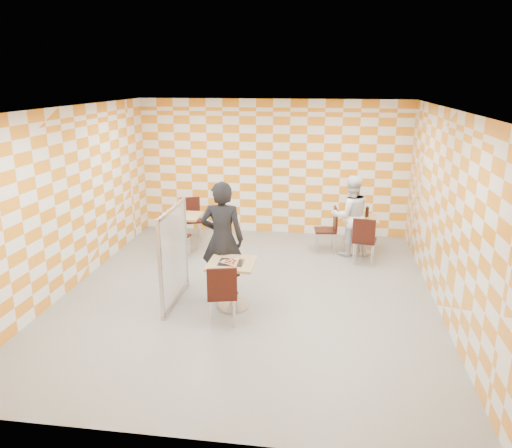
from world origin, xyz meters
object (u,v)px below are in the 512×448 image
(main_table, at_px, (232,277))
(man_white, at_px, (351,216))
(empty_table, at_px, (184,226))
(chair_empty_near, at_px, (174,234))
(chair_second_front, at_px, (364,237))
(sport_bottle, at_px, (355,212))
(chair_main_front, at_px, (222,291))
(partition, at_px, (174,255))
(chair_second_side, at_px, (330,226))
(chair_empty_far, at_px, (191,215))
(second_table, at_px, (359,229))
(man_dark, at_px, (222,239))
(soda_bottle, at_px, (367,212))

(main_table, relative_size, man_white, 0.46)
(empty_table, relative_size, chair_empty_near, 0.81)
(chair_second_front, distance_m, sport_bottle, 0.79)
(chair_second_front, bearing_deg, main_table, -134.01)
(man_white, bearing_deg, chair_main_front, 45.08)
(partition, relative_size, man_white, 0.96)
(chair_second_front, relative_size, sport_bottle, 4.62)
(chair_second_side, height_order, partition, partition)
(main_table, height_order, chair_empty_near, chair_empty_near)
(chair_empty_near, bearing_deg, chair_empty_far, 91.25)
(main_table, bearing_deg, chair_second_front, 45.99)
(chair_main_front, bearing_deg, partition, 142.79)
(second_table, xyz_separation_m, man_white, (-0.20, -0.13, 0.30))
(chair_second_front, distance_m, chair_empty_near, 3.63)
(second_table, xyz_separation_m, man_dark, (-2.31, -2.38, 0.44))
(man_dark, relative_size, sport_bottle, 9.50)
(partition, bearing_deg, main_table, -5.26)
(partition, height_order, sport_bottle, partition)
(man_white, relative_size, soda_bottle, 7.05)
(chair_main_front, relative_size, chair_empty_far, 1.00)
(chair_empty_far, distance_m, partition, 3.23)
(chair_empty_near, relative_size, man_white, 0.57)
(chair_second_side, relative_size, partition, 0.60)
(chair_main_front, distance_m, sport_bottle, 4.05)
(chair_second_side, bearing_deg, second_table, 0.32)
(sport_bottle, bearing_deg, man_white, -116.00)
(main_table, xyz_separation_m, man_white, (1.88, 2.73, 0.30))
(chair_second_front, height_order, chair_second_side, same)
(chair_main_front, height_order, chair_empty_near, same)
(second_table, xyz_separation_m, chair_second_front, (0.05, -0.65, 0.04))
(second_table, distance_m, chair_empty_near, 3.70)
(chair_empty_far, bearing_deg, man_white, -8.67)
(partition, distance_m, man_white, 3.85)
(main_table, height_order, chair_main_front, chair_main_front)
(chair_empty_near, distance_m, soda_bottle, 3.85)
(second_table, xyz_separation_m, sport_bottle, (-0.11, 0.06, 0.33))
(chair_main_front, height_order, man_white, man_white)
(chair_empty_near, height_order, sport_bottle, sport_bottle)
(sport_bottle, bearing_deg, empty_table, -173.48)
(chair_second_front, bearing_deg, chair_empty_far, 164.01)
(chair_empty_near, xyz_separation_m, partition, (0.57, -1.82, 0.25))
(soda_bottle, bearing_deg, second_table, -156.35)
(second_table, distance_m, chair_second_front, 0.66)
(chair_main_front, height_order, man_dark, man_dark)
(chair_empty_near, relative_size, sport_bottle, 4.62)
(man_white, bearing_deg, second_table, -162.59)
(man_dark, height_order, man_white, man_dark)
(chair_main_front, bearing_deg, chair_empty_near, 120.51)
(empty_table, xyz_separation_m, chair_second_front, (3.61, -0.32, 0.04))
(partition, bearing_deg, chair_empty_near, 107.44)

